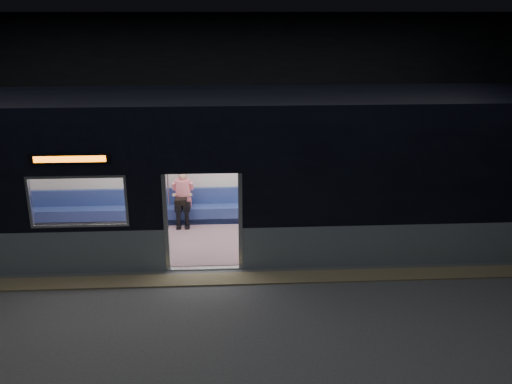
{
  "coord_description": "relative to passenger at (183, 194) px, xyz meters",
  "views": [
    {
      "loc": [
        0.47,
        -9.02,
        5.02
      ],
      "look_at": [
        1.12,
        2.3,
        1.22
      ],
      "focal_mm": 38.0,
      "sensor_mm": 36.0,
      "label": 1
    }
  ],
  "objects": [
    {
      "name": "handbag",
      "position": [
        -0.04,
        -0.22,
        -0.11
      ],
      "size": [
        0.33,
        0.3,
        0.14
      ],
      "primitive_type": "cube",
      "rotation": [
        0.0,
        0.0,
        0.2
      ],
      "color": "black",
      "rests_on": "passenger"
    },
    {
      "name": "station_floor",
      "position": [
        0.59,
        -3.55,
        -0.79
      ],
      "size": [
        24.0,
        14.0,
        0.01
      ],
      "primitive_type": "cube",
      "color": "#47494C",
      "rests_on": "ground"
    },
    {
      "name": "station_envelope",
      "position": [
        0.59,
        -3.55,
        2.88
      ],
      "size": [
        24.0,
        14.0,
        5.0
      ],
      "color": "black",
      "rests_on": "station_floor"
    },
    {
      "name": "transit_map",
      "position": [
        2.39,
        0.31,
        0.72
      ],
      "size": [
        1.1,
        0.03,
        0.71
      ],
      "primitive_type": "cube",
      "color": "white",
      "rests_on": "metro_car"
    },
    {
      "name": "tactile_strip",
      "position": [
        0.59,
        -3.0,
        -0.77
      ],
      "size": [
        22.8,
        0.5,
        0.03
      ],
      "primitive_type": "cube",
      "color": "#8C7F59",
      "rests_on": "station_floor"
    },
    {
      "name": "passenger",
      "position": [
        0.0,
        0.0,
        0.0
      ],
      "size": [
        0.41,
        0.68,
        1.35
      ],
      "rotation": [
        0.0,
        0.0,
        -0.14
      ],
      "color": "black",
      "rests_on": "metro_car"
    },
    {
      "name": "metro_car",
      "position": [
        0.59,
        -1.0,
        1.06
      ],
      "size": [
        18.0,
        3.04,
        3.35
      ],
      "color": "gray",
      "rests_on": "station_floor"
    }
  ]
}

